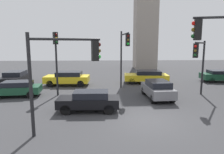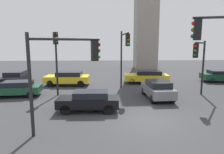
{
  "view_description": "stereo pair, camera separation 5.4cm",
  "coord_description": "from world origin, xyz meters",
  "px_view_note": "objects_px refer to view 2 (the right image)",
  "views": [
    {
      "loc": [
        -2.51,
        -10.87,
        4.31
      ],
      "look_at": [
        -1.68,
        5.12,
        1.72
      ],
      "focal_mm": 32.26,
      "sensor_mm": 36.0,
      "label": 1
    },
    {
      "loc": [
        -2.45,
        -10.87,
        4.31
      ],
      "look_at": [
        -1.68,
        5.12,
        1.72
      ],
      "focal_mm": 32.26,
      "sensor_mm": 36.0,
      "label": 2
    }
  ],
  "objects_px": {
    "traffic_light_3": "(124,49)",
    "car_4": "(89,100)",
    "traffic_light_1": "(200,57)",
    "car_0": "(16,88)",
    "car_1": "(157,89)",
    "traffic_light_2": "(56,52)",
    "car_5": "(15,77)",
    "car_7": "(68,78)",
    "car_2": "(222,76)",
    "car_6": "(147,76)",
    "traffic_light_0": "(65,63)"
  },
  "relations": [
    {
      "from": "car_1",
      "to": "car_5",
      "type": "height_order",
      "value": "car_1"
    },
    {
      "from": "traffic_light_3",
      "to": "car_7",
      "type": "bearing_deg",
      "value": -121.45
    },
    {
      "from": "traffic_light_3",
      "to": "car_5",
      "type": "xyz_separation_m",
      "value": [
        -11.65,
        4.37,
        -3.2
      ]
    },
    {
      "from": "car_0",
      "to": "car_2",
      "type": "bearing_deg",
      "value": -170.81
    },
    {
      "from": "traffic_light_0",
      "to": "traffic_light_3",
      "type": "distance_m",
      "value": 9.39
    },
    {
      "from": "traffic_light_0",
      "to": "traffic_light_1",
      "type": "xyz_separation_m",
      "value": [
        9.33,
        5.61,
        -0.06
      ]
    },
    {
      "from": "traffic_light_1",
      "to": "car_0",
      "type": "relative_size",
      "value": 1.1
    },
    {
      "from": "traffic_light_1",
      "to": "car_4",
      "type": "xyz_separation_m",
      "value": [
        -8.44,
        -2.5,
        -2.65
      ]
    },
    {
      "from": "car_6",
      "to": "car_7",
      "type": "height_order",
      "value": "car_7"
    },
    {
      "from": "car_2",
      "to": "traffic_light_3",
      "type": "bearing_deg",
      "value": -155.1
    },
    {
      "from": "traffic_light_1",
      "to": "car_1",
      "type": "distance_m",
      "value": 4.07
    },
    {
      "from": "car_0",
      "to": "car_4",
      "type": "distance_m",
      "value": 7.53
    },
    {
      "from": "traffic_light_1",
      "to": "car_7",
      "type": "xyz_separation_m",
      "value": [
        -11.22,
        6.06,
        -2.57
      ]
    },
    {
      "from": "car_1",
      "to": "car_0",
      "type": "bearing_deg",
      "value": 81.57
    },
    {
      "from": "car_2",
      "to": "car_1",
      "type": "bearing_deg",
      "value": -138.84
    },
    {
      "from": "traffic_light_3",
      "to": "car_1",
      "type": "relative_size",
      "value": 1.38
    },
    {
      "from": "traffic_light_1",
      "to": "car_4",
      "type": "bearing_deg",
      "value": -37.76
    },
    {
      "from": "traffic_light_2",
      "to": "car_1",
      "type": "xyz_separation_m",
      "value": [
        8.24,
        -1.43,
        -2.92
      ]
    },
    {
      "from": "car_0",
      "to": "car_4",
      "type": "height_order",
      "value": "car_4"
    },
    {
      "from": "car_6",
      "to": "car_2",
      "type": "bearing_deg",
      "value": -172.65
    },
    {
      "from": "traffic_light_2",
      "to": "car_5",
      "type": "relative_size",
      "value": 1.15
    },
    {
      "from": "car_2",
      "to": "car_6",
      "type": "xyz_separation_m",
      "value": [
        -8.95,
        -0.29,
        0.04
      ]
    },
    {
      "from": "traffic_light_0",
      "to": "car_5",
      "type": "relative_size",
      "value": 1.05
    },
    {
      "from": "traffic_light_3",
      "to": "car_5",
      "type": "height_order",
      "value": "traffic_light_3"
    },
    {
      "from": "car_0",
      "to": "car_1",
      "type": "xyz_separation_m",
      "value": [
        11.64,
        -1.21,
        0.09
      ]
    },
    {
      "from": "car_6",
      "to": "car_5",
      "type": "bearing_deg",
      "value": 3.7
    },
    {
      "from": "car_2",
      "to": "car_6",
      "type": "relative_size",
      "value": 0.97
    },
    {
      "from": "traffic_light_1",
      "to": "car_0",
      "type": "distance_m",
      "value": 15.09
    },
    {
      "from": "traffic_light_1",
      "to": "car_5",
      "type": "height_order",
      "value": "traffic_light_1"
    },
    {
      "from": "traffic_light_2",
      "to": "car_4",
      "type": "bearing_deg",
      "value": -3.6
    },
    {
      "from": "traffic_light_3",
      "to": "car_4",
      "type": "height_order",
      "value": "traffic_light_3"
    },
    {
      "from": "car_6",
      "to": "traffic_light_1",
      "type": "bearing_deg",
      "value": 115.77
    },
    {
      "from": "traffic_light_3",
      "to": "car_4",
      "type": "relative_size",
      "value": 1.41
    },
    {
      "from": "car_0",
      "to": "car_7",
      "type": "height_order",
      "value": "car_7"
    },
    {
      "from": "car_0",
      "to": "car_1",
      "type": "bearing_deg",
      "value": 168.4
    },
    {
      "from": "car_1",
      "to": "traffic_light_2",
      "type": "bearing_deg",
      "value": 77.69
    },
    {
      "from": "car_5",
      "to": "car_4",
      "type": "bearing_deg",
      "value": 39.52
    },
    {
      "from": "car_4",
      "to": "car_7",
      "type": "bearing_deg",
      "value": -70.62
    },
    {
      "from": "car_0",
      "to": "car_2",
      "type": "distance_m",
      "value": 21.89
    },
    {
      "from": "traffic_light_1",
      "to": "traffic_light_3",
      "type": "bearing_deg",
      "value": -82.49
    },
    {
      "from": "car_0",
      "to": "car_1",
      "type": "relative_size",
      "value": 1.04
    },
    {
      "from": "car_1",
      "to": "car_2",
      "type": "bearing_deg",
      "value": -56.83
    },
    {
      "from": "traffic_light_0",
      "to": "traffic_light_3",
      "type": "height_order",
      "value": "traffic_light_3"
    },
    {
      "from": "car_1",
      "to": "car_4",
      "type": "bearing_deg",
      "value": 115.89
    },
    {
      "from": "traffic_light_3",
      "to": "car_2",
      "type": "distance_m",
      "value": 13.07
    },
    {
      "from": "traffic_light_2",
      "to": "traffic_light_3",
      "type": "relative_size",
      "value": 0.95
    },
    {
      "from": "car_2",
      "to": "car_6",
      "type": "distance_m",
      "value": 8.95
    },
    {
      "from": "car_0",
      "to": "car_6",
      "type": "bearing_deg",
      "value": -162.12
    },
    {
      "from": "car_0",
      "to": "car_4",
      "type": "relative_size",
      "value": 1.06
    },
    {
      "from": "car_4",
      "to": "car_0",
      "type": "bearing_deg",
      "value": -31.47
    }
  ]
}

